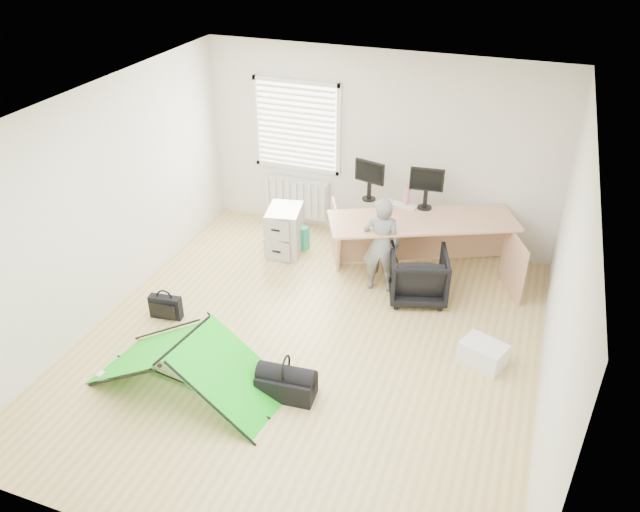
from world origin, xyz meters
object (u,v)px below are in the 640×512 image
(kite, at_px, (186,363))
(duffel_bag, at_px, (286,385))
(filing_cabinet, at_px, (285,231))
(thermos, at_px, (407,196))
(office_chair, at_px, (418,275))
(laptop_bag, at_px, (166,307))
(monitor_right, at_px, (426,194))
(storage_crate, at_px, (483,353))
(monitor_left, at_px, (369,186))
(desk, at_px, (420,247))
(person, at_px, (381,245))

(kite, bearing_deg, duffel_bag, 21.18)
(filing_cabinet, distance_m, thermos, 1.76)
(office_chair, relative_size, laptop_bag, 1.83)
(monitor_right, bearing_deg, laptop_bag, -144.11)
(filing_cabinet, height_order, monitor_right, monitor_right)
(filing_cabinet, relative_size, duffel_bag, 1.15)
(monitor_right, xyz_separation_m, kite, (-1.71, -3.30, -0.72))
(storage_crate, distance_m, laptop_bag, 3.71)
(filing_cabinet, distance_m, monitor_right, 2.01)
(filing_cabinet, height_order, monitor_left, monitor_left)
(desk, relative_size, laptop_bag, 6.15)
(monitor_left, xyz_separation_m, thermos, (0.51, 0.01, -0.07))
(duffel_bag, bearing_deg, storage_crate, 28.73)
(monitor_left, xyz_separation_m, duffel_bag, (0.06, -3.07, -0.89))
(desk, xyz_separation_m, storage_crate, (1.05, -1.55, -0.28))
(laptop_bag, relative_size, duffel_bag, 0.66)
(filing_cabinet, distance_m, person, 1.58)
(filing_cabinet, xyz_separation_m, office_chair, (1.99, -0.46, -0.02))
(desk, relative_size, monitor_left, 5.54)
(office_chair, height_order, storage_crate, office_chair)
(office_chair, distance_m, laptop_bag, 3.10)
(desk, bearing_deg, monitor_left, 132.90)
(filing_cabinet, bearing_deg, person, -27.60)
(monitor_right, relative_size, storage_crate, 0.95)
(desk, distance_m, monitor_left, 1.07)
(storage_crate, xyz_separation_m, laptop_bag, (-3.68, -0.45, 0.02))
(desk, bearing_deg, duffel_bag, -130.41)
(laptop_bag, xyz_separation_m, duffel_bag, (1.87, -0.74, -0.02))
(person, distance_m, laptop_bag, 2.72)
(storage_crate, bearing_deg, monitor_left, 134.73)
(monitor_left, distance_m, monitor_right, 0.76)
(thermos, xyz_separation_m, office_chair, (0.40, -0.89, -0.63))
(filing_cabinet, relative_size, person, 0.53)
(monitor_right, bearing_deg, office_chair, -86.67)
(office_chair, bearing_deg, monitor_left, -60.77)
(filing_cabinet, bearing_deg, laptop_bag, -122.27)
(thermos, distance_m, kite, 3.68)
(thermos, bearing_deg, desk, -48.52)
(monitor_left, height_order, thermos, monitor_left)
(monitor_right, distance_m, laptop_bag, 3.59)
(filing_cabinet, xyz_separation_m, monitor_right, (1.84, 0.41, 0.68))
(filing_cabinet, distance_m, kite, 2.89)
(person, xyz_separation_m, kite, (-1.36, -2.45, -0.33))
(desk, bearing_deg, office_chair, -104.89)
(filing_cabinet, height_order, duffel_bag, filing_cabinet)
(filing_cabinet, bearing_deg, monitor_right, 1.43)
(person, bearing_deg, office_chair, 168.34)
(desk, bearing_deg, filing_cabinet, 157.55)
(filing_cabinet, bearing_deg, monitor_left, 9.82)
(desk, bearing_deg, storage_crate, -80.81)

